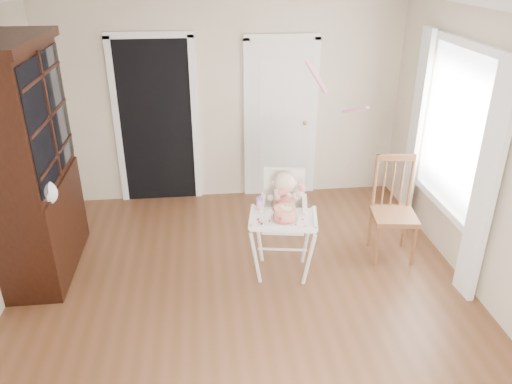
{
  "coord_description": "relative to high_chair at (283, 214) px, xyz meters",
  "views": [
    {
      "loc": [
        -0.32,
        -3.72,
        3.02
      ],
      "look_at": [
        0.15,
        0.47,
        0.99
      ],
      "focal_mm": 35.0,
      "sensor_mm": 36.0,
      "label": 1
    }
  ],
  "objects": [
    {
      "name": "floor",
      "position": [
        -0.44,
        -0.56,
        -0.69
      ],
      "size": [
        5.0,
        5.0,
        0.0
      ],
      "primitive_type": "plane",
      "color": "brown",
      "rests_on": "ground"
    },
    {
      "name": "ceiling",
      "position": [
        -0.44,
        -0.56,
        2.01
      ],
      "size": [
        5.0,
        5.0,
        0.0
      ],
      "primitive_type": "plane",
      "rotation": [
        3.14,
        0.0,
        0.0
      ],
      "color": "white",
      "rests_on": "wall_back"
    },
    {
      "name": "wall_back",
      "position": [
        -0.44,
        1.94,
        0.66
      ],
      "size": [
        4.5,
        0.0,
        4.5
      ],
      "primitive_type": "plane",
      "rotation": [
        1.57,
        0.0,
        0.0
      ],
      "color": "beige",
      "rests_on": "floor"
    },
    {
      "name": "wall_right",
      "position": [
        1.81,
        -0.56,
        0.66
      ],
      "size": [
        0.0,
        5.0,
        5.0
      ],
      "primitive_type": "plane",
      "rotation": [
        1.57,
        0.0,
        -1.57
      ],
      "color": "beige",
      "rests_on": "floor"
    },
    {
      "name": "crown_molding",
      "position": [
        -0.44,
        -0.56,
        1.95
      ],
      "size": [
        4.5,
        5.0,
        0.12
      ],
      "primitive_type": null,
      "color": "white",
      "rests_on": "ceiling"
    },
    {
      "name": "doorway",
      "position": [
        -1.34,
        1.92,
        0.42
      ],
      "size": [
        1.06,
        0.05,
        2.22
      ],
      "color": "black",
      "rests_on": "wall_back"
    },
    {
      "name": "closet_door",
      "position": [
        0.27,
        1.91,
        0.34
      ],
      "size": [
        0.96,
        0.09,
        2.13
      ],
      "color": "white",
      "rests_on": "wall_back"
    },
    {
      "name": "window_right",
      "position": [
        1.74,
        0.24,
        0.6
      ],
      "size": [
        0.13,
        1.84,
        2.3
      ],
      "color": "white",
      "rests_on": "wall_right"
    },
    {
      "name": "high_chair",
      "position": [
        0.0,
        0.0,
        0.0
      ],
      "size": [
        0.75,
        0.88,
        1.12
      ],
      "rotation": [
        0.0,
        0.0,
        -0.17
      ],
      "color": "white",
      "rests_on": "floor"
    },
    {
      "name": "baby",
      "position": [
        0.01,
        0.03,
        0.16
      ],
      "size": [
        0.32,
        0.27,
        0.5
      ],
      "rotation": [
        0.0,
        0.0,
        -0.17
      ],
      "color": "beige",
      "rests_on": "high_chair"
    },
    {
      "name": "cake",
      "position": [
        -0.03,
        -0.27,
        0.15
      ],
      "size": [
        0.26,
        0.26,
        0.12
      ],
      "color": "silver",
      "rests_on": "high_chair"
    },
    {
      "name": "sippy_cup",
      "position": [
        -0.24,
        -0.05,
        0.15
      ],
      "size": [
        0.07,
        0.07,
        0.16
      ],
      "rotation": [
        0.0,
        0.0,
        -0.17
      ],
      "color": "pink",
      "rests_on": "high_chair"
    },
    {
      "name": "china_cabinet",
      "position": [
        -2.42,
        0.37,
        0.49
      ],
      "size": [
        0.62,
        1.4,
        2.36
      ],
      "color": "black",
      "rests_on": "floor"
    },
    {
      "name": "dining_chair",
      "position": [
        1.24,
        0.23,
        -0.17
      ],
      "size": [
        0.5,
        0.5,
        1.1
      ],
      "rotation": [
        0.0,
        0.0,
        -0.13
      ],
      "color": "brown",
      "rests_on": "floor"
    },
    {
      "name": "streamer",
      "position": [
        0.1,
        -0.67,
        1.5
      ],
      "size": [
        0.08,
        0.49,
        0.15
      ],
      "primitive_type": null,
      "rotation": [
        0.26,
        0.0,
        0.1
      ],
      "color": "pink",
      "rests_on": "ceiling"
    }
  ]
}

